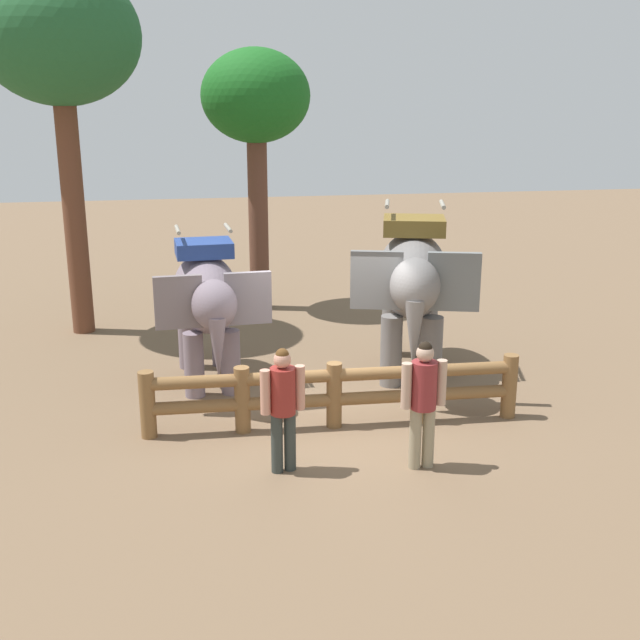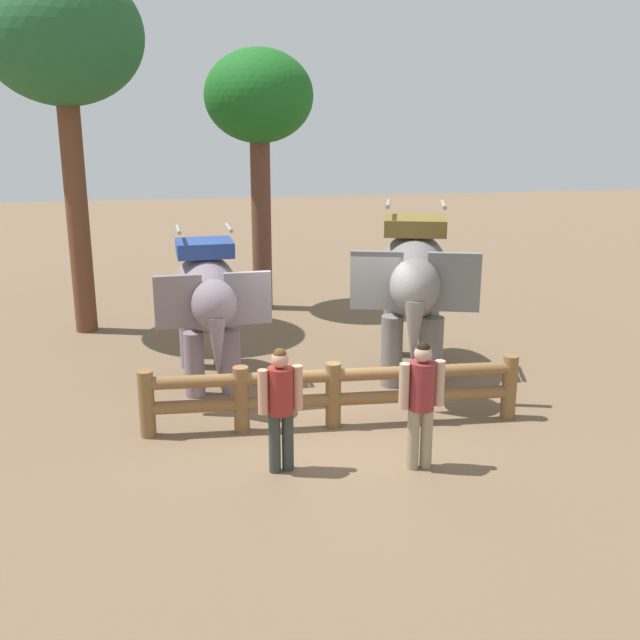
# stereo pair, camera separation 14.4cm
# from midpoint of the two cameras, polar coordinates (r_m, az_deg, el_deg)

# --- Properties ---
(ground_plane) EXTENTS (60.00, 60.00, 0.00)m
(ground_plane) POSITION_cam_midpoint_polar(r_m,az_deg,el_deg) (12.36, 0.58, -7.62)
(ground_plane) COLOR brown
(log_fence) EXTENTS (5.93, 0.49, 1.05)m
(log_fence) POSITION_cam_midpoint_polar(r_m,az_deg,el_deg) (12.01, 0.71, -5.24)
(log_fence) COLOR brown
(log_fence) RESTS_ON ground
(elephant_near_left) EXTENTS (1.88, 3.29, 2.82)m
(elephant_near_left) POSITION_cam_midpoint_polar(r_m,az_deg,el_deg) (13.69, -8.66, 1.57)
(elephant_near_left) COLOR slate
(elephant_near_left) RESTS_ON ground
(elephant_center) EXTENTS (2.49, 3.80, 3.18)m
(elephant_center) POSITION_cam_midpoint_polar(r_m,az_deg,el_deg) (14.09, 6.57, 2.90)
(elephant_center) COLOR slate
(elephant_center) RESTS_ON ground
(tourist_woman_in_black) EXTENTS (0.65, 0.38, 1.83)m
(tourist_woman_in_black) POSITION_cam_midpoint_polar(r_m,az_deg,el_deg) (10.63, 7.27, -5.59)
(tourist_woman_in_black) COLOR gray
(tourist_woman_in_black) RESTS_ON ground
(tourist_man_in_blue) EXTENTS (0.62, 0.40, 1.78)m
(tourist_man_in_blue) POSITION_cam_midpoint_polar(r_m,az_deg,el_deg) (10.47, -3.16, -6.02)
(tourist_man_in_blue) COLOR #313834
(tourist_man_in_blue) RESTS_ON ground
(tree_far_left) EXTENTS (2.52, 2.52, 6.12)m
(tree_far_left) POSITION_cam_midpoint_polar(r_m,az_deg,el_deg) (18.50, -5.00, 15.61)
(tree_far_left) COLOR brown
(tree_far_left) RESTS_ON ground
(tree_back_center) EXTENTS (3.28, 3.28, 7.60)m
(tree_back_center) POSITION_cam_midpoint_polar(r_m,az_deg,el_deg) (17.28, -18.97, 18.88)
(tree_back_center) COLOR brown
(tree_back_center) RESTS_ON ground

